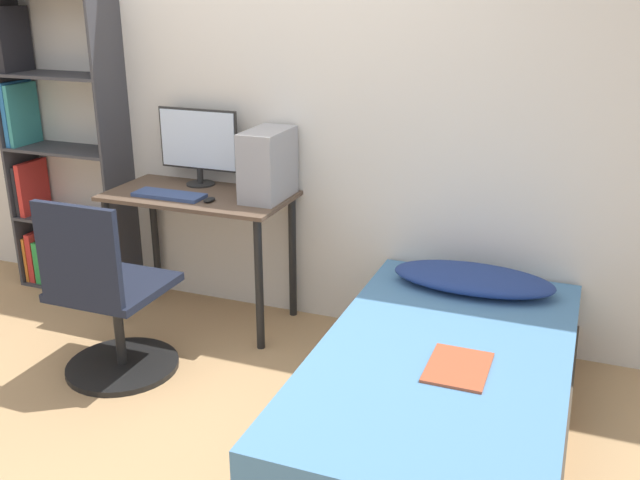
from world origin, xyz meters
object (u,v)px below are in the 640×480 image
object	(u,v)px
bookshelf	(51,153)
monitor	(198,143)
keyboard	(169,195)
bed	(440,395)
pc_tower	(268,164)
office_chair	(109,309)

from	to	relation	value
bookshelf	monitor	distance (m)	1.04
monitor	keyboard	size ratio (longest dim) A/B	1.23
bed	keyboard	size ratio (longest dim) A/B	4.69
bookshelf	keyboard	world-z (taller)	bookshelf
bed	pc_tower	bearing A→B (deg)	146.95
keyboard	bookshelf	bearing A→B (deg)	166.86
monitor	pc_tower	xyz separation A→B (m)	(0.49, -0.10, -0.06)
bookshelf	office_chair	xyz separation A→B (m)	(1.02, -0.87, -0.51)
monitor	keyboard	xyz separation A→B (m)	(-0.03, -0.28, -0.24)
monitor	office_chair	bearing A→B (deg)	-90.60
bed	keyboard	distance (m)	1.85
office_chair	bed	world-z (taller)	office_chair
bookshelf	bed	world-z (taller)	bookshelf
bed	monitor	xyz separation A→B (m)	(-1.64, 0.85, 0.80)
office_chair	monitor	distance (m)	1.12
bed	pc_tower	xyz separation A→B (m)	(-1.15, 0.75, 0.74)
bookshelf	office_chair	distance (m)	1.43
bookshelf	office_chair	world-z (taller)	bookshelf
office_chair	bed	distance (m)	1.66
keyboard	pc_tower	bearing A→B (deg)	18.91
monitor	pc_tower	world-z (taller)	monitor
keyboard	pc_tower	world-z (taller)	pc_tower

